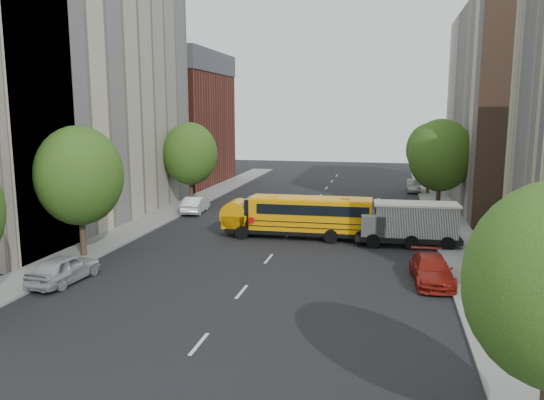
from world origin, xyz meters
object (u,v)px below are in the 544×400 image
(street_tree_1, at_px, (79,176))
(parked_car_5, at_px, (414,186))
(safari_truck, at_px, (409,223))
(parked_car_1, at_px, (196,204))
(parked_car_0, at_px, (64,268))
(parked_car_4, at_px, (422,212))
(school_bus, at_px, (299,215))
(street_tree_5, at_px, (430,150))
(parked_car_3, at_px, (432,270))
(street_tree_4, at_px, (440,155))
(street_tree_2, at_px, (190,154))

(street_tree_1, distance_m, parked_car_5, 37.70)
(safari_truck, bearing_deg, parked_car_1, 153.19)
(parked_car_0, height_order, parked_car_4, parked_car_0)
(school_bus, relative_size, safari_truck, 1.53)
(street_tree_5, xyz_separation_m, parked_car_0, (-20.29, -34.56, -3.96))
(street_tree_5, relative_size, parked_car_5, 1.88)
(parked_car_3, xyz_separation_m, parked_car_5, (0.45, 31.83, -0.03))
(parked_car_1, bearing_deg, safari_truck, 150.29)
(street_tree_1, distance_m, street_tree_5, 37.20)
(street_tree_1, xyz_separation_m, parked_car_1, (1.62, 14.79, -4.23))
(parked_car_5, bearing_deg, parked_car_0, -116.49)
(school_bus, distance_m, parked_car_1, 12.51)
(parked_car_1, distance_m, parked_car_4, 19.01)
(street_tree_4, relative_size, parked_car_4, 2.04)
(street_tree_1, bearing_deg, parked_car_5, 56.63)
(school_bus, height_order, parked_car_4, school_bus)
(parked_car_4, relative_size, parked_car_5, 0.99)
(safari_truck, bearing_deg, parked_car_5, 83.81)
(parked_car_3, height_order, parked_car_5, parked_car_3)
(street_tree_1, height_order, street_tree_2, street_tree_1)
(street_tree_5, distance_m, school_bus, 24.66)
(street_tree_1, distance_m, parked_car_3, 20.61)
(street_tree_4, bearing_deg, parked_car_0, -131.97)
(school_bus, height_order, parked_car_5, school_bus)
(street_tree_5, distance_m, safari_truck, 23.38)
(street_tree_2, distance_m, street_tree_5, 25.06)
(safari_truck, xyz_separation_m, parked_car_1, (-17.61, 7.79, -0.79))
(parked_car_3, height_order, parked_car_4, parked_car_3)
(parked_car_0, relative_size, parked_car_3, 0.93)
(school_bus, relative_size, parked_car_4, 2.62)
(street_tree_4, relative_size, parked_car_1, 1.85)
(parked_car_0, bearing_deg, street_tree_1, -65.40)
(parked_car_1, relative_size, parked_car_4, 1.11)
(street_tree_4, relative_size, parked_car_3, 1.71)
(street_tree_2, distance_m, parked_car_5, 24.86)
(street_tree_4, xyz_separation_m, parked_car_5, (-1.40, 13.28, -4.42))
(street_tree_1, xyz_separation_m, parked_car_5, (20.60, 31.28, -4.29))
(street_tree_4, distance_m, parked_car_5, 14.07)
(street_tree_1, bearing_deg, parked_car_1, 83.75)
(street_tree_2, xyz_separation_m, safari_truck, (19.23, -11.00, -3.32))
(school_bus, xyz_separation_m, parked_car_4, (8.70, 8.06, -0.95))
(parked_car_0, height_order, parked_car_3, parked_car_0)
(street_tree_5, xyz_separation_m, parked_car_4, (-1.40, -14.22, -4.03))
(parked_car_5, bearing_deg, street_tree_2, -145.88)
(school_bus, distance_m, parked_car_5, 25.14)
(parked_car_5, bearing_deg, parked_car_3, -89.50)
(parked_car_1, bearing_deg, school_bus, 139.62)
(street_tree_1, height_order, parked_car_4, street_tree_1)
(safari_truck, xyz_separation_m, parked_car_3, (0.93, -7.55, -0.82))
(street_tree_5, xyz_separation_m, parked_car_1, (-20.38, -15.21, -3.98))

